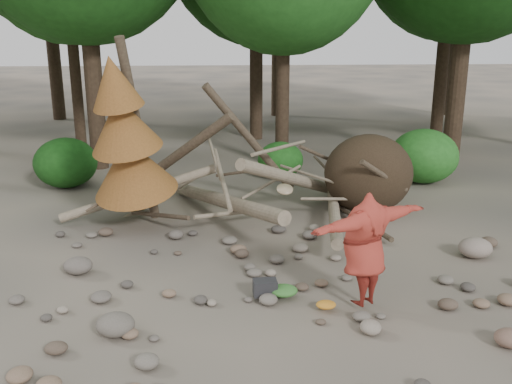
{
  "coord_description": "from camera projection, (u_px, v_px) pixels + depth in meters",
  "views": [
    {
      "loc": [
        -1.12,
        -9.14,
        4.52
      ],
      "look_at": [
        -0.39,
        1.5,
        1.4
      ],
      "focal_mm": 40.0,
      "sensor_mm": 36.0,
      "label": 1
    }
  ],
  "objects": [
    {
      "name": "deadfall_pile",
      "position": [
        346.0,
        176.0,
        14.02
      ],
      "size": [
        8.55,
        5.24,
        3.3
      ],
      "color": "#332619",
      "rests_on": "ground"
    },
    {
      "name": "frisbee_thrower",
      "position": [
        365.0,
        249.0,
        9.23
      ],
      "size": [
        2.69,
        1.7,
        2.12
      ],
      "color": "#9D2E23",
      "rests_on": "ground"
    },
    {
      "name": "bush_mid",
      "position": [
        280.0,
        160.0,
        17.46
      ],
      "size": [
        1.4,
        1.4,
        1.12
      ],
      "primitive_type": "ellipsoid",
      "color": "#1F5E1B",
      "rests_on": "ground"
    },
    {
      "name": "cloth_green",
      "position": [
        283.0,
        293.0,
        9.81
      ],
      "size": [
        0.49,
        0.41,
        0.18
      ],
      "primitive_type": "ellipsoid",
      "color": "#36722D",
      "rests_on": "ground"
    },
    {
      "name": "dead_conifer",
      "position": [
        126.0,
        140.0,
        12.52
      ],
      "size": [
        2.06,
        2.16,
        4.35
      ],
      "color": "#4C3F30",
      "rests_on": "ground"
    },
    {
      "name": "bush_right",
      "position": [
        424.0,
        156.0,
        16.9
      ],
      "size": [
        2.0,
        2.0,
        1.6
      ],
      "primitive_type": "ellipsoid",
      "color": "#287022",
      "rests_on": "ground"
    },
    {
      "name": "cloth_orange",
      "position": [
        326.0,
        307.0,
        9.38
      ],
      "size": [
        0.33,
        0.27,
        0.12
      ],
      "primitive_type": "ellipsoid",
      "color": "#C57B21",
      "rests_on": "ground"
    },
    {
      "name": "bush_left",
      "position": [
        66.0,
        163.0,
        16.42
      ],
      "size": [
        1.8,
        1.8,
        1.44
      ],
      "primitive_type": "ellipsoid",
      "color": "#174A13",
      "rests_on": "ground"
    },
    {
      "name": "ground",
      "position": [
        284.0,
        291.0,
        10.1
      ],
      "size": [
        120.0,
        120.0,
        0.0
      ],
      "primitive_type": "plane",
      "color": "#514C44",
      "rests_on": "ground"
    },
    {
      "name": "boulder_front_right",
      "position": [
        510.0,
        338.0,
        8.32
      ],
      "size": [
        0.45,
        0.4,
        0.27
      ],
      "primitive_type": "ellipsoid",
      "color": "brown",
      "rests_on": "ground"
    },
    {
      "name": "backpack",
      "position": [
        265.0,
        291.0,
        9.8
      ],
      "size": [
        0.42,
        0.29,
        0.27
      ],
      "primitive_type": "cube",
      "rotation": [
        0.0,
        0.0,
        0.06
      ],
      "color": "black",
      "rests_on": "ground"
    },
    {
      "name": "boulder_mid_left",
      "position": [
        78.0,
        266.0,
        10.76
      ],
      "size": [
        0.54,
        0.49,
        0.32
      ],
      "primitive_type": "ellipsoid",
      "color": "#615952",
      "rests_on": "ground"
    },
    {
      "name": "boulder_mid_right",
      "position": [
        475.0,
        248.0,
        11.52
      ],
      "size": [
        0.67,
        0.61,
        0.4
      ],
      "primitive_type": "ellipsoid",
      "color": "gray",
      "rests_on": "ground"
    },
    {
      "name": "boulder_front_left",
      "position": [
        115.0,
        324.0,
        8.62
      ],
      "size": [
        0.58,
        0.53,
        0.35
      ],
      "primitive_type": "ellipsoid",
      "color": "#635C53",
      "rests_on": "ground"
    }
  ]
}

